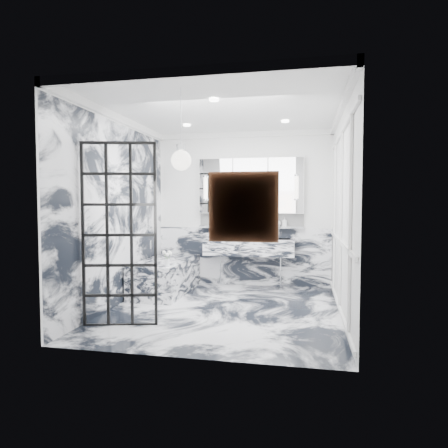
% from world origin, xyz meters
% --- Properties ---
extents(floor, '(3.60, 3.60, 0.00)m').
position_xyz_m(floor, '(0.00, 0.00, 0.00)').
color(floor, white).
rests_on(floor, ground).
extents(ceiling, '(3.60, 3.60, 0.00)m').
position_xyz_m(ceiling, '(0.00, 0.00, 2.80)').
color(ceiling, white).
rests_on(ceiling, wall_back).
extents(wall_back, '(3.60, 0.00, 3.60)m').
position_xyz_m(wall_back, '(0.00, 1.80, 1.40)').
color(wall_back, white).
rests_on(wall_back, floor).
extents(wall_front, '(3.60, 0.00, 3.60)m').
position_xyz_m(wall_front, '(0.00, -1.80, 1.40)').
color(wall_front, white).
rests_on(wall_front, floor).
extents(wall_left, '(0.00, 3.60, 3.60)m').
position_xyz_m(wall_left, '(-1.60, 0.00, 1.40)').
color(wall_left, white).
rests_on(wall_left, floor).
extents(wall_right, '(0.00, 3.60, 3.60)m').
position_xyz_m(wall_right, '(1.60, 0.00, 1.40)').
color(wall_right, white).
rests_on(wall_right, floor).
extents(marble_clad_back, '(3.18, 0.05, 1.05)m').
position_xyz_m(marble_clad_back, '(0.00, 1.78, 0.53)').
color(marble_clad_back, white).
rests_on(marble_clad_back, floor).
extents(marble_clad_left, '(0.02, 3.56, 2.68)m').
position_xyz_m(marble_clad_left, '(-1.59, 0.00, 1.34)').
color(marble_clad_left, white).
rests_on(marble_clad_left, floor).
extents(panel_molding, '(0.03, 3.40, 2.30)m').
position_xyz_m(panel_molding, '(1.58, 0.00, 1.30)').
color(panel_molding, white).
rests_on(panel_molding, floor).
extents(soap_bottle_a, '(0.09, 0.09, 0.20)m').
position_xyz_m(soap_bottle_a, '(0.38, 1.71, 1.19)').
color(soap_bottle_a, '#8C5919').
rests_on(soap_bottle_a, ledge).
extents(soap_bottle_b, '(0.08, 0.08, 0.17)m').
position_xyz_m(soap_bottle_b, '(0.76, 1.71, 1.17)').
color(soap_bottle_b, '#4C4C51').
rests_on(soap_bottle_b, ledge).
extents(soap_bottle_c, '(0.12, 0.12, 0.15)m').
position_xyz_m(soap_bottle_c, '(0.64, 1.71, 1.16)').
color(soap_bottle_c, silver).
rests_on(soap_bottle_c, ledge).
extents(face_pot, '(0.16, 0.16, 0.16)m').
position_xyz_m(face_pot, '(0.05, 1.71, 1.17)').
color(face_pot, white).
rests_on(face_pot, ledge).
extents(amber_bottle, '(0.04, 0.04, 0.10)m').
position_xyz_m(amber_bottle, '(0.52, 1.71, 1.14)').
color(amber_bottle, '#8C5919').
rests_on(amber_bottle, ledge).
extents(flower_vase, '(0.07, 0.07, 0.12)m').
position_xyz_m(flower_vase, '(-0.92, 0.23, 0.61)').
color(flower_vase, silver).
rests_on(flower_vase, bathtub).
extents(crittall_door, '(0.86, 0.25, 2.24)m').
position_xyz_m(crittall_door, '(-1.11, -0.95, 1.12)').
color(crittall_door, black).
rests_on(crittall_door, floor).
extents(artwork, '(0.56, 0.05, 0.56)m').
position_xyz_m(artwork, '(0.55, -1.76, 1.48)').
color(artwork, '#C26313').
rests_on(artwork, wall_front).
extents(pendant_light, '(0.22, 0.22, 0.22)m').
position_xyz_m(pendant_light, '(-0.21, -1.30, 1.97)').
color(pendant_light, white).
rests_on(pendant_light, ceiling).
extents(trough_sink, '(1.60, 0.45, 0.30)m').
position_xyz_m(trough_sink, '(0.15, 1.55, 0.73)').
color(trough_sink, silver).
rests_on(trough_sink, wall_back).
extents(ledge, '(1.90, 0.14, 0.04)m').
position_xyz_m(ledge, '(0.15, 1.72, 1.07)').
color(ledge, silver).
rests_on(ledge, wall_back).
extents(subway_tile, '(1.90, 0.03, 0.23)m').
position_xyz_m(subway_tile, '(0.15, 1.78, 1.21)').
color(subway_tile, white).
rests_on(subway_tile, wall_back).
extents(mirror_cabinet, '(1.90, 0.16, 1.00)m').
position_xyz_m(mirror_cabinet, '(0.15, 1.73, 1.82)').
color(mirror_cabinet, white).
rests_on(mirror_cabinet, wall_back).
extents(sconce_left, '(0.07, 0.07, 0.40)m').
position_xyz_m(sconce_left, '(-0.67, 1.63, 1.78)').
color(sconce_left, white).
rests_on(sconce_left, mirror_cabinet).
extents(sconce_right, '(0.07, 0.07, 0.40)m').
position_xyz_m(sconce_right, '(0.97, 1.63, 1.78)').
color(sconce_right, white).
rests_on(sconce_right, mirror_cabinet).
extents(bathtub, '(0.75, 1.65, 0.55)m').
position_xyz_m(bathtub, '(-1.18, 0.90, 0.28)').
color(bathtub, silver).
rests_on(bathtub, floor).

